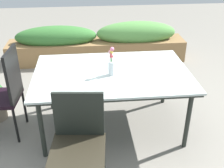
% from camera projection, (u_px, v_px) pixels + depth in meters
% --- Properties ---
extents(ground_plane, '(12.00, 12.00, 0.00)m').
position_uv_depth(ground_plane, '(110.00, 120.00, 3.41)').
color(ground_plane, gray).
extents(dining_table, '(1.67, 1.09, 0.71)m').
position_uv_depth(dining_table, '(112.00, 76.00, 3.00)').
color(dining_table, silver).
rests_on(dining_table, ground).
extents(chair_end_left, '(0.44, 0.44, 1.01)m').
position_uv_depth(chair_end_left, '(6.00, 90.00, 2.95)').
color(chair_end_left, black).
rests_on(chair_end_left, ground).
extents(chair_near_left, '(0.49, 0.49, 0.90)m').
position_uv_depth(chair_near_left, '(78.00, 140.00, 2.30)').
color(chair_near_left, '#2A261A').
rests_on(chair_near_left, ground).
extents(flower_vase, '(0.07, 0.07, 0.31)m').
position_uv_depth(flower_vase, '(112.00, 64.00, 2.86)').
color(flower_vase, silver).
rests_on(flower_vase, dining_table).
extents(planter_box, '(3.07, 0.50, 0.69)m').
position_uv_depth(planter_box, '(98.00, 43.00, 4.85)').
color(planter_box, olive).
rests_on(planter_box, ground).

